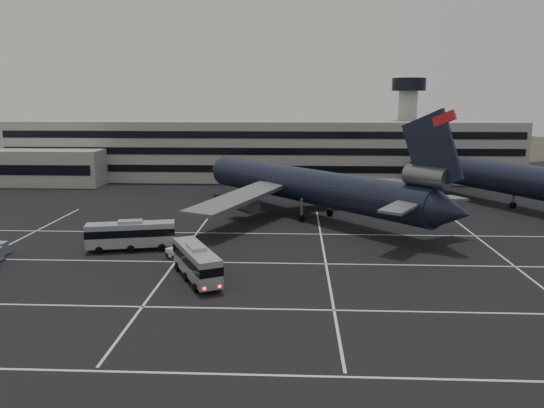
{
  "coord_description": "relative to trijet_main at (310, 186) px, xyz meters",
  "views": [
    {
      "loc": [
        8.37,
        -56.36,
        19.27
      ],
      "look_at": [
        5.1,
        14.96,
        5.0
      ],
      "focal_mm": 35.0,
      "sensor_mm": 36.0,
      "label": 1
    }
  ],
  "objects": [
    {
      "name": "trijet_main",
      "position": [
        0.0,
        0.0,
        0.0
      ],
      "size": [
        43.05,
        46.21,
        18.08
      ],
      "rotation": [
        0.0,
        0.0,
        0.73
      ],
      "color": "black",
      "rests_on": "ground"
    },
    {
      "name": "terminal",
      "position": [
        -13.62,
        42.04,
        1.68
      ],
      "size": [
        125.0,
        26.0,
        24.0
      ],
      "color": "gray",
      "rests_on": "ground"
    },
    {
      "name": "bus_near",
      "position": [
        -12.94,
        -31.19,
        -3.15
      ],
      "size": [
        7.11,
        10.82,
        3.83
      ],
      "rotation": [
        0.0,
        0.0,
        0.47
      ],
      "color": "#999BA1",
      "rests_on": "ground"
    },
    {
      "name": "tug_b",
      "position": [
        -17.21,
        -23.43,
        -4.68
      ],
      "size": [
        2.25,
        2.29,
        1.29
      ],
      "rotation": [
        0.0,
        0.0,
        0.75
      ],
      "color": "beige",
      "rests_on": "ground"
    },
    {
      "name": "trijet_far",
      "position": [
        36.87,
        8.16,
        0.18
      ],
      "size": [
        33.83,
        53.27,
        18.08
      ],
      "rotation": [
        0.0,
        0.0,
        0.49
      ],
      "color": "black",
      "rests_on": "ground"
    },
    {
      "name": "ground",
      "position": [
        -10.67,
        -29.1,
        -5.25
      ],
      "size": [
        260.0,
        260.0,
        0.0
      ],
      "primitive_type": "plane",
      "color": "black",
      "rests_on": "ground"
    },
    {
      "name": "lane_markings",
      "position": [
        -9.72,
        -28.38,
        -5.24
      ],
      "size": [
        90.0,
        55.62,
        0.01
      ],
      "color": "silver",
      "rests_on": "ground"
    },
    {
      "name": "bus_far",
      "position": [
        -23.48,
        -20.34,
        -3.09
      ],
      "size": [
        11.45,
        4.92,
        3.94
      ],
      "rotation": [
        0.0,
        0.0,
        1.79
      ],
      "color": "#999BA1",
      "rests_on": "ground"
    },
    {
      "name": "hills",
      "position": [
        7.32,
        140.9,
        -17.32
      ],
      "size": [
        352.0,
        180.0,
        44.0
      ],
      "color": "#38332B",
      "rests_on": "ground"
    }
  ]
}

